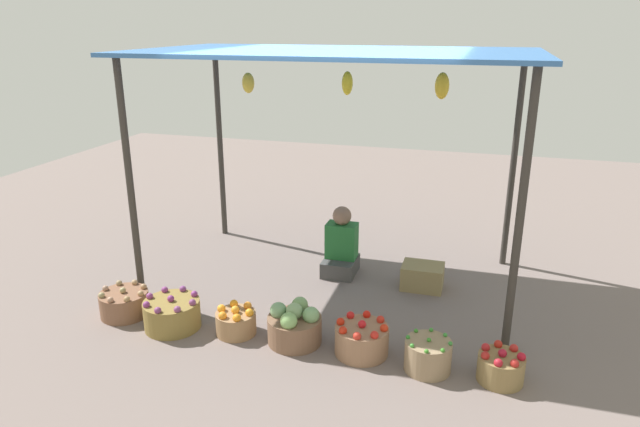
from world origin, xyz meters
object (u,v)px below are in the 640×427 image
(basket_purple_onions, at_px, (172,313))
(basket_cabbages, at_px, (295,326))
(wooden_crate_near_vendor, at_px, (422,276))
(basket_potatoes, at_px, (124,303))
(basket_red_tomatoes, at_px, (362,339))
(basket_oranges, at_px, (236,322))
(vendor_person, at_px, (341,248))
(basket_green_chilies, at_px, (428,355))
(basket_red_apples, at_px, (501,367))

(basket_purple_onions, xyz_separation_m, basket_cabbages, (1.18, 0.08, 0.02))
(basket_cabbages, distance_m, wooden_crate_near_vendor, 1.71)
(basket_potatoes, relative_size, basket_red_tomatoes, 1.00)
(basket_purple_onions, height_order, basket_cabbages, basket_cabbages)
(basket_potatoes, relative_size, basket_cabbages, 0.96)
(basket_oranges, height_order, basket_cabbages, basket_cabbages)
(vendor_person, xyz_separation_m, basket_oranges, (-0.59, -1.56, -0.18))
(basket_oranges, relative_size, wooden_crate_near_vendor, 0.85)
(basket_green_chilies, bearing_deg, basket_potatoes, 178.06)
(basket_cabbages, bearing_deg, wooden_crate_near_vendor, 55.99)
(basket_cabbages, relative_size, basket_green_chilies, 1.26)
(basket_green_chilies, bearing_deg, basket_red_tomatoes, 171.21)
(wooden_crate_near_vendor, bearing_deg, basket_potatoes, -152.36)
(basket_potatoes, height_order, basket_cabbages, basket_cabbages)
(basket_red_tomatoes, distance_m, basket_red_apples, 1.15)
(basket_potatoes, height_order, basket_red_apples, basket_potatoes)
(basket_purple_onions, bearing_deg, basket_red_apples, -0.21)
(basket_potatoes, height_order, basket_green_chilies, basket_green_chilies)
(basket_purple_onions, xyz_separation_m, basket_red_tomatoes, (1.79, 0.07, -0.00))
(basket_potatoes, distance_m, basket_red_apples, 3.50)
(basket_red_apples, bearing_deg, basket_cabbages, 177.17)
(basket_potatoes, xyz_separation_m, basket_green_chilies, (2.93, -0.10, 0.01))
(basket_purple_onions, distance_m, basket_oranges, 0.62)
(basket_cabbages, xyz_separation_m, basket_green_chilies, (1.18, -0.10, -0.03))
(basket_red_apples, bearing_deg, basket_purple_onions, 179.79)
(basket_cabbages, xyz_separation_m, wooden_crate_near_vendor, (0.96, 1.42, -0.03))
(basket_cabbages, xyz_separation_m, basket_red_tomatoes, (0.61, -0.01, -0.03))
(basket_purple_onions, distance_m, wooden_crate_near_vendor, 2.61)
(basket_purple_onions, relative_size, basket_cabbages, 1.08)
(basket_oranges, xyz_separation_m, basket_cabbages, (0.56, 0.01, 0.04))
(basket_cabbages, height_order, basket_red_apples, basket_cabbages)
(vendor_person, distance_m, basket_purple_onions, 2.03)
(vendor_person, xyz_separation_m, basket_potatoes, (-1.77, -1.55, -0.18))
(basket_purple_onions, xyz_separation_m, basket_red_apples, (2.93, -0.01, -0.02))
(basket_red_tomatoes, height_order, basket_red_apples, basket_red_tomatoes)
(vendor_person, distance_m, basket_potatoes, 2.36)
(basket_purple_onions, relative_size, basket_green_chilies, 1.36)
(wooden_crate_near_vendor, bearing_deg, basket_red_tomatoes, -103.70)
(basket_cabbages, bearing_deg, basket_red_apples, -2.83)
(basket_oranges, bearing_deg, basket_green_chilies, -2.84)
(vendor_person, bearing_deg, basket_purple_onions, -126.50)
(basket_green_chilies, relative_size, wooden_crate_near_vendor, 0.88)
(basket_potatoes, relative_size, basket_oranges, 1.26)
(vendor_person, bearing_deg, basket_cabbages, -90.87)
(basket_green_chilies, xyz_separation_m, wooden_crate_near_vendor, (-0.22, 1.51, -0.00))
(basket_purple_onions, bearing_deg, vendor_person, 53.50)
(basket_green_chilies, relative_size, basket_red_apples, 1.05)
(basket_oranges, height_order, basket_red_apples, basket_red_apples)
(basket_green_chilies, bearing_deg, basket_purple_onions, 179.46)
(basket_potatoes, distance_m, basket_purple_onions, 0.57)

